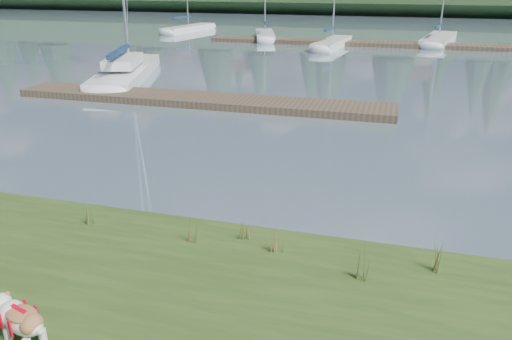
% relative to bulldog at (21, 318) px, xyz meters
% --- Properties ---
extents(ground, '(200.00, 200.00, 0.00)m').
position_rel_bulldog_xyz_m(ground, '(0.60, 35.53, -0.71)').
color(ground, gray).
rests_on(ground, ground).
extents(bulldog, '(0.99, 0.58, 0.58)m').
position_rel_bulldog_xyz_m(bulldog, '(0.00, 0.00, 0.00)').
color(bulldog, silver).
rests_on(bulldog, bank).
extents(sailboat_main, '(5.10, 10.42, 14.66)m').
position_rel_bulldog_xyz_m(sailboat_main, '(-9.31, 19.36, -0.30)').
color(sailboat_main, white).
rests_on(sailboat_main, ground).
extents(dock_near, '(16.00, 2.00, 0.30)m').
position_rel_bulldog_xyz_m(dock_near, '(-3.40, 14.53, -0.56)').
color(dock_near, '#4C3D2C').
rests_on(dock_near, ground).
extents(dock_far, '(26.00, 2.20, 0.30)m').
position_rel_bulldog_xyz_m(dock_far, '(2.60, 35.53, -0.56)').
color(dock_far, '#4C3D2C').
rests_on(dock_far, ground).
extents(sailboat_bg_0, '(3.10, 8.05, 11.46)m').
position_rel_bulldog_xyz_m(sailboat_bg_0, '(-15.14, 41.89, -0.39)').
color(sailboat_bg_0, white).
rests_on(sailboat_bg_0, ground).
extents(sailboat_bg_1, '(3.47, 7.32, 10.86)m').
position_rel_bulldog_xyz_m(sailboat_bg_1, '(-6.88, 37.98, -0.38)').
color(sailboat_bg_1, white).
rests_on(sailboat_bg_1, ground).
extents(sailboat_bg_2, '(2.34, 7.48, 11.11)m').
position_rel_bulldog_xyz_m(sailboat_bg_2, '(-0.44, 34.27, -0.38)').
color(sailboat_bg_2, white).
rests_on(sailboat_bg_2, ground).
extents(sailboat_bg_3, '(3.47, 9.54, 13.60)m').
position_rel_bulldog_xyz_m(sailboat_bg_3, '(7.38, 39.36, -0.39)').
color(sailboat_bg_3, white).
rests_on(sailboat_bg_3, ground).
extents(weed_0, '(0.17, 0.14, 0.56)m').
position_rel_bulldog_xyz_m(weed_0, '(1.13, 3.13, -0.13)').
color(weed_0, '#475B23').
rests_on(weed_0, bank).
extents(weed_1, '(0.17, 0.14, 0.53)m').
position_rel_bulldog_xyz_m(weed_1, '(2.03, 3.48, -0.14)').
color(weed_1, '#475B23').
rests_on(weed_1, bank).
extents(weed_2, '(0.17, 0.14, 0.66)m').
position_rel_bulldog_xyz_m(weed_2, '(4.23, 2.75, -0.09)').
color(weed_2, '#475B23').
rests_on(weed_2, bank).
extents(weed_3, '(0.17, 0.14, 0.49)m').
position_rel_bulldog_xyz_m(weed_3, '(-1.12, 3.19, -0.16)').
color(weed_3, '#475B23').
rests_on(weed_3, bank).
extents(weed_4, '(0.17, 0.14, 0.48)m').
position_rel_bulldog_xyz_m(weed_4, '(2.73, 3.17, -0.16)').
color(weed_4, '#475B23').
rests_on(weed_4, bank).
extents(weed_5, '(0.17, 0.14, 0.72)m').
position_rel_bulldog_xyz_m(weed_5, '(5.38, 3.31, -0.06)').
color(weed_5, '#475B23').
rests_on(weed_5, bank).
extents(mud_lip, '(60.00, 0.50, 0.14)m').
position_rel_bulldog_xyz_m(mud_lip, '(0.60, 3.93, -0.64)').
color(mud_lip, '#33281C').
rests_on(mud_lip, ground).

